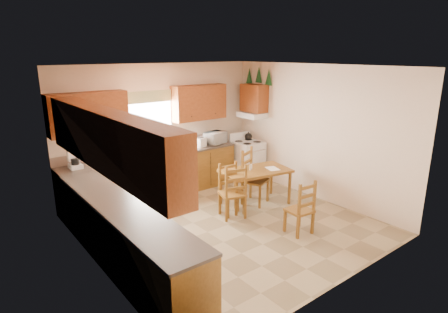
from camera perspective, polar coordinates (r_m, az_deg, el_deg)
floor at (r=6.65m, az=0.59°, el=-10.36°), size 4.50×4.50×0.00m
ceiling at (r=5.98m, az=0.66°, el=13.57°), size 4.50×4.50×0.00m
wall_left at (r=5.14m, az=-19.38°, el=-3.04°), size 4.50×4.50×0.00m
wall_right at (r=7.75m, az=13.74°, el=3.55°), size 4.50×4.50×0.00m
wall_back at (r=8.01m, az=-9.52°, el=4.17°), size 4.50×4.50×0.00m
wall_front at (r=4.72m, az=18.04°, el=-4.57°), size 4.50×4.50×0.00m
lower_cab_back at (r=7.82m, az=-10.56°, el=-3.08°), size 3.75×0.60×0.88m
lower_cab_left at (r=5.45m, az=-14.93°, el=-11.97°), size 0.60×3.60×0.88m
counter_back at (r=7.69m, az=-10.74°, el=0.17°), size 3.75×0.63×0.04m
counter_left at (r=5.26m, az=-15.29°, el=-7.52°), size 0.63×3.60×0.04m
backsplash at (r=7.91m, az=-11.75°, el=1.38°), size 3.75×0.01×0.18m
upper_cab_back_left at (r=7.17m, az=-19.99°, el=6.20°), size 1.41×0.33×0.75m
upper_cab_back_right at (r=8.23m, az=-3.81°, el=8.22°), size 1.25×0.33×0.75m
upper_cab_left at (r=4.92m, az=-17.52°, el=2.44°), size 0.33×3.60×0.75m
upper_cab_stove at (r=8.64m, az=4.60°, el=8.87°), size 0.33×0.62×0.62m
range_hood at (r=8.66m, az=4.30°, el=6.35°), size 0.44×0.62×0.12m
window_frame at (r=7.81m, az=-11.41°, el=5.28°), size 1.13×0.02×1.18m
window_pane at (r=7.81m, az=-11.40°, el=5.27°), size 1.05×0.01×1.10m
window_valance at (r=7.71m, az=-11.51°, el=8.90°), size 1.19×0.01×0.24m
sink_basin at (r=7.71m, az=-10.26°, el=0.55°), size 0.75×0.45×0.04m
pine_decal_a at (r=8.46m, az=6.83°, el=11.92°), size 0.22×0.22×0.36m
pine_decal_b at (r=8.69m, az=5.32°, el=12.33°), size 0.22×0.22×0.36m
pine_decal_c at (r=8.92m, az=3.87°, el=12.19°), size 0.22×0.22×0.36m
stove at (r=8.78m, az=3.60°, el=-0.70°), size 0.62×0.64×0.90m
coffeemaker at (r=7.10m, az=-21.80°, el=-0.28°), size 0.26×0.29×0.37m
paper_towel at (r=7.93m, az=-6.58°, el=1.97°), size 0.14×0.14×0.27m
toaster at (r=8.14m, az=-3.57°, el=2.16°), size 0.28×0.23×0.20m
microwave at (r=8.40m, az=-1.35°, el=2.85°), size 0.51×0.42×0.27m
dining_table at (r=7.41m, az=4.76°, el=-4.63°), size 1.44×0.99×0.71m
chair_near_left at (r=6.78m, az=1.27°, el=-5.19°), size 0.53×0.51×1.01m
chair_near_right at (r=6.32m, az=11.43°, el=-7.51°), size 0.42×0.40×0.93m
chair_far_left at (r=6.91m, az=1.21°, el=-5.06°), size 0.46×0.44×0.94m
chair_far_right at (r=7.38m, az=4.81°, el=-3.13°), size 0.59×0.58×1.09m
table_paper at (r=7.41m, az=7.39°, el=-1.83°), size 0.29×0.33×0.00m
table_card at (r=7.28m, az=4.11°, el=-1.60°), size 0.08×0.04×0.11m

